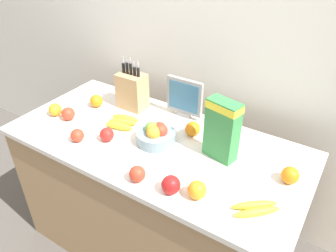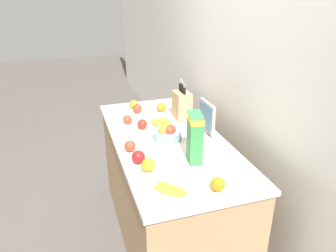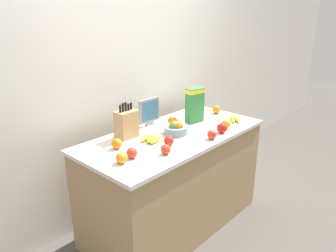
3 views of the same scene
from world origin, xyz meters
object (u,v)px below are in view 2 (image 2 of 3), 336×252
Objects in this scene: small_monitor at (207,117)px; banana_bunch_right at (170,189)px; orange_by_cereal at (161,107)px; orange_front_left at (195,139)px; apple_leftmost at (130,146)px; apple_middle at (127,119)px; cereal_box at (195,136)px; knife_block at (182,105)px; apple_front at (137,108)px; orange_mid_right at (134,105)px; fruit_bowl at (167,133)px; banana_bunch_left at (161,122)px; apple_by_knife_block at (142,124)px; apple_rear at (138,157)px; orange_front_right at (148,165)px.

small_monitor reaches higher than banana_bunch_right.
orange_front_left is (0.65, 0.04, 0.00)m from orange_by_cereal.
small_monitor is 3.18× the size of apple_leftmost.
banana_bunch_right is 0.95m from apple_middle.
knife_block is at bearing 179.08° from cereal_box.
small_monitor is 3.14× the size of apple_front.
orange_mid_right is at bearing -135.23° from knife_block.
fruit_bowl is 0.25m from banana_bunch_left.
fruit_bowl reaches higher than apple_leftmost.
orange_by_cereal is (0.13, 0.21, 0.00)m from orange_mid_right.
cereal_box reaches higher than small_monitor.
apple_middle is at bearing -21.45° from orange_mid_right.
apple_middle is (-0.35, -0.21, -0.01)m from fruit_bowl.
small_monitor is 3.18× the size of apple_by_knife_block.
apple_rear is at bearing -12.62° from apple_front.
banana_bunch_left is 2.65× the size of apple_middle.
banana_bunch_left is 2.47× the size of apple_front.
orange_mid_right is (-0.91, 0.17, -0.00)m from apple_rear.
knife_block reaches higher than orange_by_cereal.
apple_rear is 0.44m from orange_front_left.
apple_leftmost is 0.67m from apple_front.
orange_front_left is (-0.24, 0.39, -0.00)m from orange_front_right.
banana_bunch_right is at bearing -14.57° from orange_by_cereal.
orange_by_cereal is at bearing -159.97° from small_monitor.
orange_mid_right is (-0.65, -0.09, -0.01)m from fruit_bowl.
fruit_bowl is at bearing -129.05° from orange_front_left.
cereal_box reaches higher than fruit_bowl.
apple_front is at bearing 170.81° from orange_front_right.
banana_bunch_right is at bearing -23.60° from knife_block.
apple_rear reaches higher than orange_mid_right.
apple_rear is (0.27, -0.57, -0.09)m from small_monitor.
orange_front_right is 1.00× the size of orange_front_left.
apple_leftmost is at bearing -14.40° from orange_mid_right.
apple_rear reaches higher than banana_bunch_right.
orange_front_right is (0.11, 0.03, -0.00)m from apple_rear.
apple_by_knife_block is at bearing 169.53° from orange_front_right.
small_monitor reaches higher than orange_front_left.
orange_mid_right is at bearing -157.85° from cereal_box.
cereal_box is at bearing 3.71° from banana_bunch_left.
orange_by_cereal reaches higher than apple_by_knife_block.
apple_by_knife_block is 1.00× the size of apple_leftmost.
apple_by_knife_block is at bearing 176.35° from banana_bunch_right.
knife_block is 4.03× the size of orange_front_left.
cereal_box reaches higher than apple_front.
orange_front_right is at bearing -58.71° from orange_front_left.
orange_mid_right is at bearing -148.50° from small_monitor.
knife_block is at bearing 30.54° from orange_by_cereal.
cereal_box is at bearing -34.57° from small_monitor.
apple_front is (-0.54, -0.39, -0.09)m from small_monitor.
orange_mid_right is 0.95× the size of orange_front_left.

